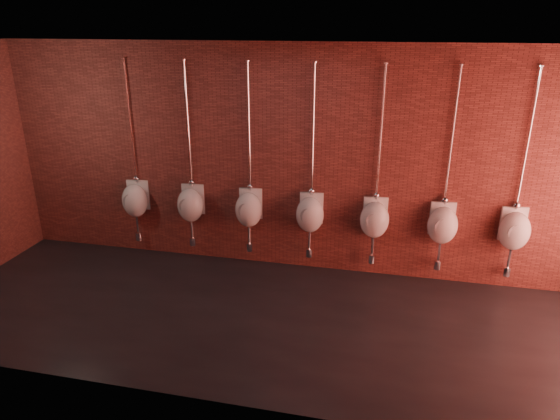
{
  "coord_description": "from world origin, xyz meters",
  "views": [
    {
      "loc": [
        1.3,
        -5.11,
        3.46
      ],
      "look_at": [
        -0.03,
        0.9,
        1.1
      ],
      "focal_mm": 32.0,
      "sensor_mm": 36.0,
      "label": 1
    }
  ],
  "objects": [
    {
      "name": "urinal_1",
      "position": [
        -1.49,
        1.36,
        0.91
      ],
      "size": [
        0.44,
        0.4,
        2.72
      ],
      "color": "white",
      "rests_on": "ground"
    },
    {
      "name": "room_shell",
      "position": [
        0.0,
        0.0,
        2.01
      ],
      "size": [
        8.54,
        3.04,
        3.22
      ],
      "color": "black",
      "rests_on": "ground"
    },
    {
      "name": "ground",
      "position": [
        0.0,
        0.0,
        0.0
      ],
      "size": [
        8.5,
        8.5,
        0.0
      ],
      "primitive_type": "plane",
      "color": "black",
      "rests_on": "ground"
    },
    {
      "name": "urinal_6",
      "position": [
        2.99,
        1.36,
        0.91
      ],
      "size": [
        0.44,
        0.4,
        2.72
      ],
      "color": "white",
      "rests_on": "ground"
    },
    {
      "name": "urinal_0",
      "position": [
        -2.39,
        1.36,
        0.91
      ],
      "size": [
        0.44,
        0.4,
        2.72
      ],
      "color": "white",
      "rests_on": "ground"
    },
    {
      "name": "urinal_3",
      "position": [
        0.3,
        1.36,
        0.91
      ],
      "size": [
        0.44,
        0.4,
        2.72
      ],
      "color": "white",
      "rests_on": "ground"
    },
    {
      "name": "urinal_2",
      "position": [
        -0.6,
        1.36,
        0.91
      ],
      "size": [
        0.44,
        0.4,
        2.72
      ],
      "color": "white",
      "rests_on": "ground"
    },
    {
      "name": "urinal_4",
      "position": [
        1.19,
        1.36,
        0.91
      ],
      "size": [
        0.44,
        0.4,
        2.72
      ],
      "color": "white",
      "rests_on": "ground"
    },
    {
      "name": "urinal_5",
      "position": [
        2.09,
        1.36,
        0.91
      ],
      "size": [
        0.44,
        0.4,
        2.72
      ],
      "color": "white",
      "rests_on": "ground"
    }
  ]
}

